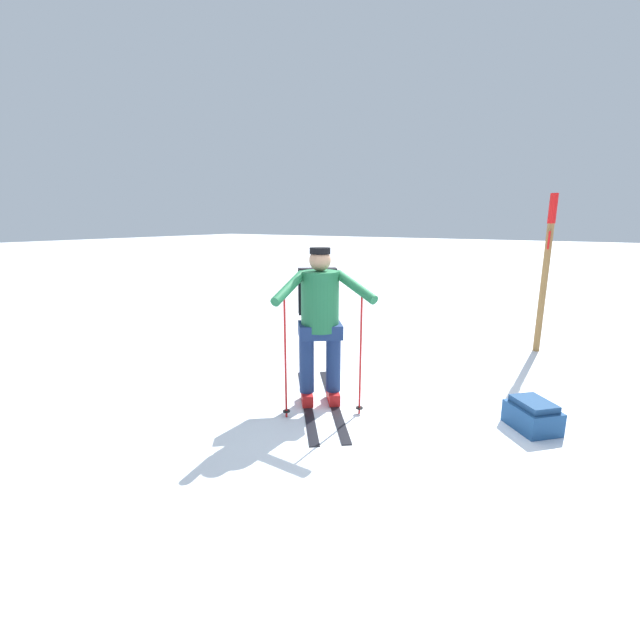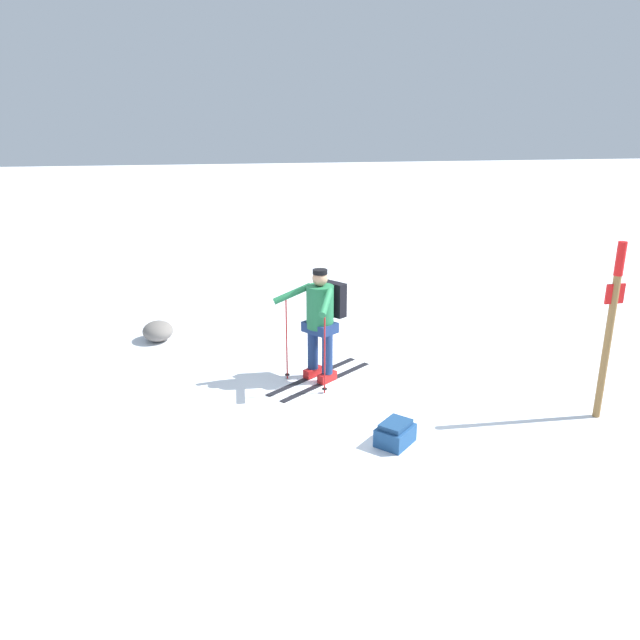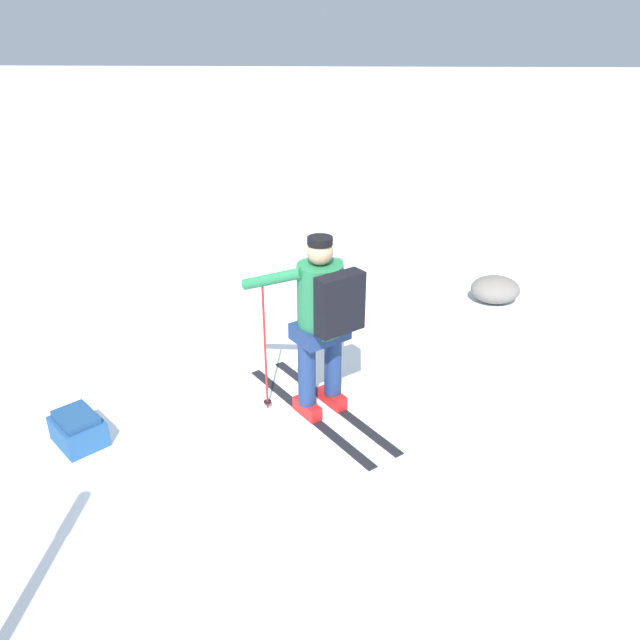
% 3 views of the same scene
% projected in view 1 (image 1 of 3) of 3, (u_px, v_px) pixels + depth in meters
% --- Properties ---
extents(ground_plane, '(80.00, 80.00, 0.00)m').
position_uv_depth(ground_plane, '(384.00, 403.00, 4.46)').
color(ground_plane, white).
extents(skier, '(1.39, 1.63, 1.60)m').
position_uv_depth(skier, '(320.00, 315.00, 4.27)').
color(skier, black).
rests_on(skier, ground_plane).
extents(dropped_backpack, '(0.54, 0.54, 0.27)m').
position_uv_depth(dropped_backpack, '(532.00, 415.00, 3.87)').
color(dropped_backpack, navy).
rests_on(dropped_backpack, ground_plane).
extents(trail_marker, '(0.10, 0.24, 2.21)m').
position_uv_depth(trail_marker, '(547.00, 261.00, 5.93)').
color(trail_marker, olive).
rests_on(trail_marker, ground_plane).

